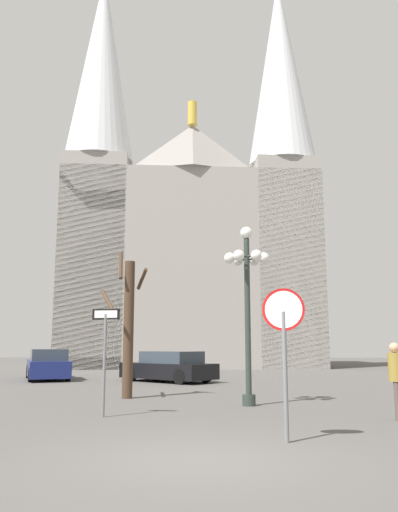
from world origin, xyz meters
The scene contains 9 objects.
ground_plane centered at (0.00, 0.00, 0.00)m, with size 120.00×120.00×0.00m, color #514F4C.
cathedral centered at (-1.82, 31.35, 10.29)m, with size 19.57×12.48×31.77m.
stop_sign centered at (1.45, 1.42, 1.82)m, with size 0.73×0.22×2.61m.
one_way_arrow_sign centered at (-2.34, 4.39, 1.56)m, with size 0.67×0.15×2.46m.
street_lamp centered at (1.13, 6.71, 3.21)m, with size 1.28×1.15×4.95m.
bare_tree centered at (-2.54, 8.53, 2.27)m, with size 1.61×1.58×4.61m.
parked_car_near_black centered at (-1.90, 15.73, 0.64)m, with size 4.62×4.19×1.34m.
parked_car_far_navy centered at (-7.82, 17.04, 0.68)m, with size 3.36×4.90×1.43m.
pedestrian_walking centered at (4.23, 4.11, 1.01)m, with size 0.32×0.32×1.67m.
Camera 1 is at (0.31, -7.71, 1.62)m, focal length 36.15 mm.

